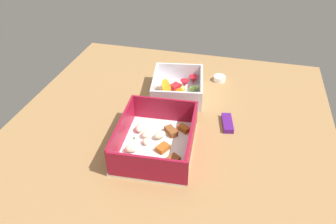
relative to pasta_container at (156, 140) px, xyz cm
name	(u,v)px	position (x,y,z in cm)	size (l,w,h in cm)	color
table_surface	(171,125)	(-10.18, 1.13, -3.10)	(80.00, 80.00, 2.00)	#9E7547
pasta_container	(156,140)	(0.00, 0.00, 0.00)	(22.04, 17.79, 6.74)	white
fruit_bowl	(178,89)	(-22.94, -0.10, -0.04)	(17.95, 15.98, 6.01)	white
candy_bar	(227,123)	(-12.35, 15.02, -1.50)	(7.00, 2.40, 1.20)	#51197A
paper_cup_liner	(219,78)	(-33.75, 10.51, -1.32)	(3.56, 3.56, 1.54)	white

